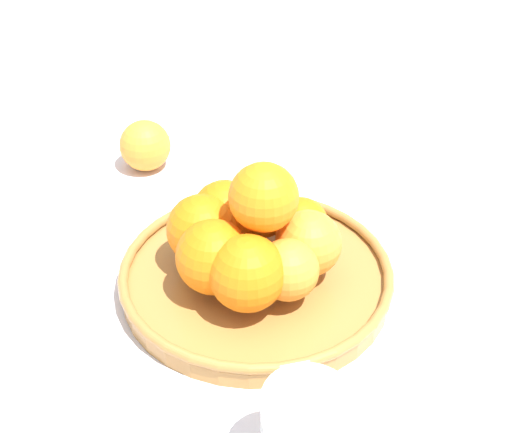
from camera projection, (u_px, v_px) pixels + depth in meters
name	position (u px, v px, depth m)	size (l,w,h in m)	color
ground_plane	(256.00, 287.00, 0.85)	(4.00, 4.00, 0.00)	silver
fruit_bowl	(256.00, 276.00, 0.84)	(0.32, 0.32, 0.03)	#A57238
orange_pile	(250.00, 235.00, 0.80)	(0.21, 0.20, 0.14)	orange
stray_orange	(145.00, 146.00, 1.05)	(0.08, 0.08, 0.08)	orange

